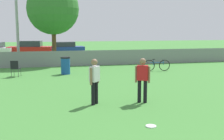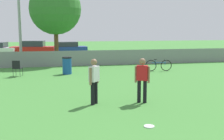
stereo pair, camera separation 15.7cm
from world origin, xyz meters
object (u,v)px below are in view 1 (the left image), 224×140
(tree_near_pole, at_px, (53,9))
(parked_car_blue, at_px, (64,48))
(frisbee_disc, at_px, (151,126))
(parked_car_red, at_px, (30,49))
(player_defender_red, at_px, (143,77))
(player_receiver_white, at_px, (95,78))
(folding_chair_sideline, at_px, (15,67))
(bicycle_sideline, at_px, (157,65))
(trash_bin, at_px, (65,66))

(tree_near_pole, relative_size, parked_car_blue, 1.49)
(frisbee_disc, relative_size, parked_car_red, 0.07)
(parked_car_red, bearing_deg, tree_near_pole, -64.00)
(player_defender_red, bearing_deg, frisbee_disc, -78.90)
(player_receiver_white, height_order, parked_car_blue, player_receiver_white)
(player_receiver_white, bearing_deg, parked_car_red, 50.03)
(parked_car_blue, bearing_deg, folding_chair_sideline, -109.23)
(folding_chair_sideline, height_order, bicycle_sideline, folding_chair_sideline)
(player_defender_red, relative_size, trash_bin, 1.58)
(folding_chair_sideline, relative_size, parked_car_red, 0.20)
(folding_chair_sideline, xyz_separation_m, parked_car_red, (0.28, 12.49, 0.20))
(player_receiver_white, distance_m, folding_chair_sideline, 7.46)
(trash_bin, bearing_deg, folding_chair_sideline, -174.26)
(tree_near_pole, relative_size, parked_car_red, 1.38)
(trash_bin, xyz_separation_m, parked_car_blue, (0.87, 12.72, 0.15))
(frisbee_disc, xyz_separation_m, trash_bin, (-1.53, 9.60, 0.49))
(trash_bin, height_order, parked_car_red, parked_car_red)
(player_receiver_white, relative_size, parked_car_red, 0.36)
(parked_car_blue, bearing_deg, trash_bin, -97.56)
(player_receiver_white, bearing_deg, player_defender_red, -54.32)
(frisbee_disc, bearing_deg, tree_near_pole, 97.41)
(player_defender_red, relative_size, parked_car_red, 0.36)
(frisbee_disc, bearing_deg, folding_chair_sideline, 114.65)
(frisbee_disc, xyz_separation_m, folding_chair_sideline, (-4.28, 9.33, 0.51))
(parked_car_red, bearing_deg, bicycle_sideline, -47.11)
(player_defender_red, xyz_separation_m, frisbee_disc, (-0.63, -2.44, -0.90))
(tree_near_pole, relative_size, bicycle_sideline, 3.61)
(player_defender_red, xyz_separation_m, folding_chair_sideline, (-4.91, 6.89, -0.39))
(frisbee_disc, distance_m, parked_car_blue, 22.34)
(folding_chair_sideline, bearing_deg, trash_bin, -157.85)
(tree_near_pole, bearing_deg, player_receiver_white, -85.91)
(bicycle_sideline, relative_size, trash_bin, 1.67)
(tree_near_pole, distance_m, parked_car_red, 7.92)
(player_receiver_white, relative_size, trash_bin, 1.58)
(frisbee_disc, xyz_separation_m, bicycle_sideline, (4.16, 9.53, 0.35))
(tree_near_pole, relative_size, trash_bin, 6.02)
(tree_near_pole, bearing_deg, parked_car_blue, 80.10)
(tree_near_pole, xyz_separation_m, bicycle_sideline, (6.10, -5.43, -3.75))
(trash_bin, bearing_deg, parked_car_blue, 86.10)
(player_defender_red, height_order, frisbee_disc, player_defender_red)
(player_receiver_white, xyz_separation_m, frisbee_disc, (1.06, -2.61, -0.90))
(player_receiver_white, relative_size, bicycle_sideline, 0.95)
(player_receiver_white, distance_m, player_defender_red, 1.70)
(parked_car_blue, bearing_deg, parked_car_red, -174.92)
(player_receiver_white, bearing_deg, frisbee_disc, -116.52)
(player_defender_red, bearing_deg, trash_bin, 132.26)
(bicycle_sideline, xyz_separation_m, trash_bin, (-5.68, 0.08, 0.14))
(parked_car_red, height_order, parked_car_blue, parked_car_red)
(tree_near_pole, distance_m, folding_chair_sideline, 7.08)
(folding_chair_sideline, bearing_deg, player_defender_red, 141.88)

